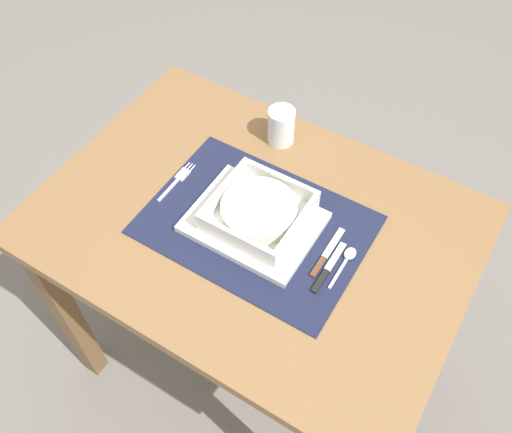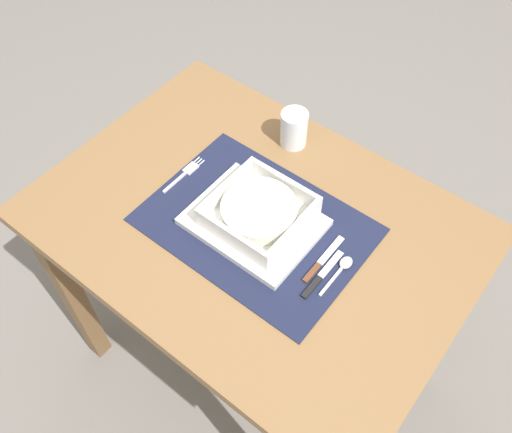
% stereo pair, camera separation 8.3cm
% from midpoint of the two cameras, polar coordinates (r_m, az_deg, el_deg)
% --- Properties ---
extents(ground_plane, '(6.00, 6.00, 0.00)m').
position_cam_midpoint_polar(ground_plane, '(1.85, 1.19, -14.19)').
color(ground_plane, slate).
extents(dining_table, '(0.93, 0.67, 0.74)m').
position_cam_midpoint_polar(dining_table, '(1.30, 1.65, -3.56)').
color(dining_table, brown).
rests_on(dining_table, ground).
extents(placemat, '(0.47, 0.33, 0.00)m').
position_cam_midpoint_polar(placemat, '(1.20, 1.98, -0.91)').
color(placemat, '#191E38').
rests_on(placemat, dining_table).
extents(serving_plate, '(0.27, 0.21, 0.02)m').
position_cam_midpoint_polar(serving_plate, '(1.19, 1.77, -0.65)').
color(serving_plate, white).
rests_on(serving_plate, placemat).
extents(porridge_bowl, '(0.19, 0.19, 0.05)m').
position_cam_midpoint_polar(porridge_bowl, '(1.17, 2.34, 0.35)').
color(porridge_bowl, white).
rests_on(porridge_bowl, serving_plate).
extents(fork, '(0.02, 0.13, 0.00)m').
position_cam_midpoint_polar(fork, '(1.29, -5.30, 4.41)').
color(fork, silver).
rests_on(fork, placemat).
extents(spoon, '(0.02, 0.11, 0.01)m').
position_cam_midpoint_polar(spoon, '(1.15, 10.90, -5.12)').
color(spoon, silver).
rests_on(spoon, placemat).
extents(butter_knife, '(0.01, 0.14, 0.01)m').
position_cam_midpoint_polar(butter_knife, '(1.13, 8.65, -6.23)').
color(butter_knife, black).
rests_on(butter_knife, placemat).
extents(bread_knife, '(0.01, 0.14, 0.01)m').
position_cam_midpoint_polar(bread_knife, '(1.15, 8.71, -4.68)').
color(bread_knife, '#59331E').
rests_on(bread_knife, placemat).
extents(drinking_glass, '(0.06, 0.06, 0.09)m').
position_cam_midpoint_polar(drinking_glass, '(1.34, 5.66, 8.70)').
color(drinking_glass, white).
rests_on(drinking_glass, dining_table).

